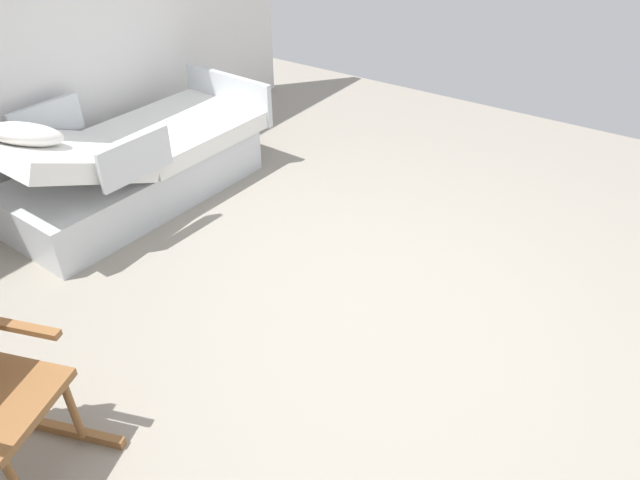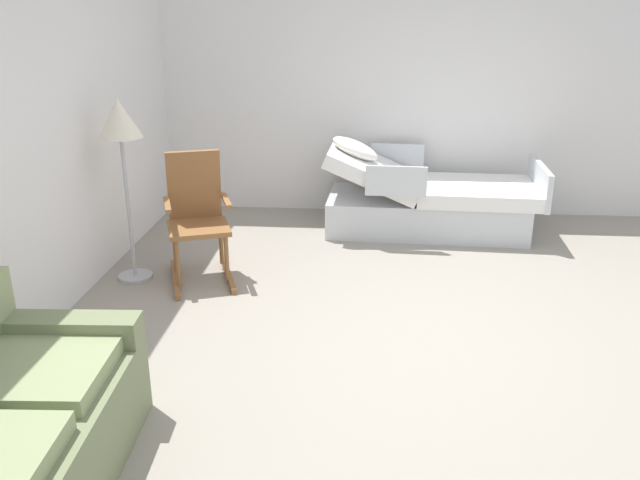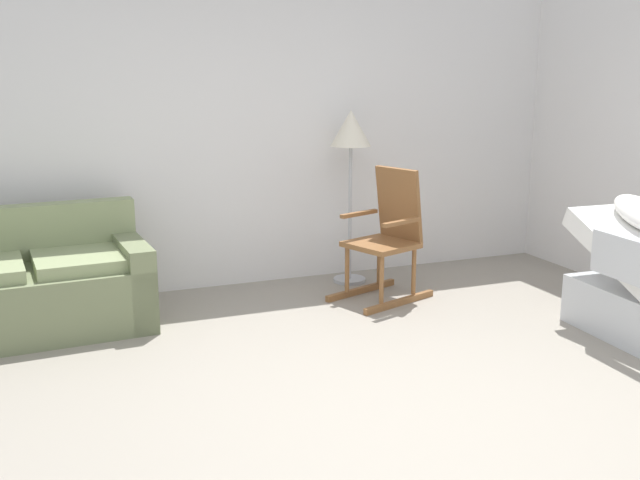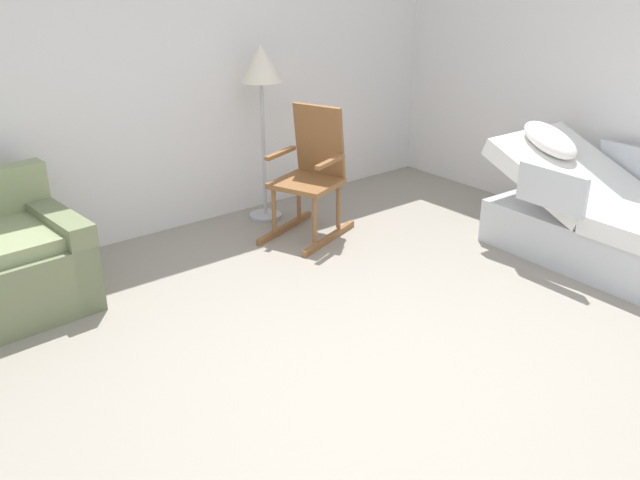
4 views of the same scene
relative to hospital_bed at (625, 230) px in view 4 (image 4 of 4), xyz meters
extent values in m
plane|color=gray|center=(-2.22, 0.17, -0.30)|extent=(7.13, 7.13, 0.00)
cube|color=white|center=(-2.22, 2.83, 1.05)|extent=(5.90, 0.10, 2.70)
cube|color=silver|center=(0.00, 0.00, -0.12)|extent=(0.95, 1.97, 0.35)
cube|color=white|center=(0.02, 0.54, 0.30)|extent=(0.95, 0.96, 0.49)
ellipsoid|color=white|center=(0.03, 0.72, 0.52)|extent=(0.36, 0.51, 0.31)
cube|color=silver|center=(-0.49, 0.33, 0.33)|extent=(0.06, 0.56, 0.28)
cube|color=silver|center=(0.52, 0.29, 0.33)|extent=(0.06, 0.56, 0.28)
cylinder|color=black|center=(-0.33, 0.82, -0.25)|extent=(0.10, 0.10, 0.10)
cylinder|color=black|center=(0.39, 0.79, -0.25)|extent=(0.10, 0.10, 0.10)
cube|color=gray|center=(-3.66, 2.12, 0.19)|extent=(0.71, 0.68, 0.10)
cube|color=#737D57|center=(-3.32, 2.18, 0.00)|extent=(0.23, 0.86, 0.60)
cube|color=brown|center=(-1.49, 2.14, -0.27)|extent=(0.73, 0.29, 0.05)
cube|color=brown|center=(-1.34, 1.73, -0.27)|extent=(0.73, 0.29, 0.05)
cylinder|color=brown|center=(-1.52, 1.69, -0.05)|extent=(0.04, 0.04, 0.40)
cylinder|color=brown|center=(-1.65, 2.05, -0.05)|extent=(0.04, 0.04, 0.40)
cylinder|color=brown|center=(-1.18, 1.82, -0.05)|extent=(0.04, 0.04, 0.40)
cylinder|color=brown|center=(-1.31, 2.18, -0.05)|extent=(0.04, 0.04, 0.40)
cube|color=brown|center=(-1.41, 1.93, 0.15)|extent=(0.60, 0.61, 0.04)
cube|color=brown|center=(-1.23, 2.00, 0.45)|extent=(0.26, 0.45, 0.60)
cube|color=brown|center=(-1.36, 1.71, 0.37)|extent=(0.38, 0.17, 0.03)
cube|color=brown|center=(-1.51, 2.14, 0.37)|extent=(0.38, 0.17, 0.03)
cylinder|color=#B2B5BA|center=(-1.44, 2.49, -0.28)|extent=(0.28, 0.28, 0.03)
cylinder|color=#B2B5BA|center=(-1.44, 2.49, 0.31)|extent=(0.03, 0.03, 1.15)
cone|color=silver|center=(-1.44, 2.49, 1.03)|extent=(0.34, 0.34, 0.30)
camera|label=1|loc=(-3.40, 2.48, 2.06)|focal=32.62mm
camera|label=2|loc=(-6.26, 0.56, 1.85)|focal=36.36mm
camera|label=3|loc=(-3.98, -3.22, 1.51)|focal=41.74mm
camera|label=4|loc=(-4.66, -2.24, 1.90)|focal=39.15mm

